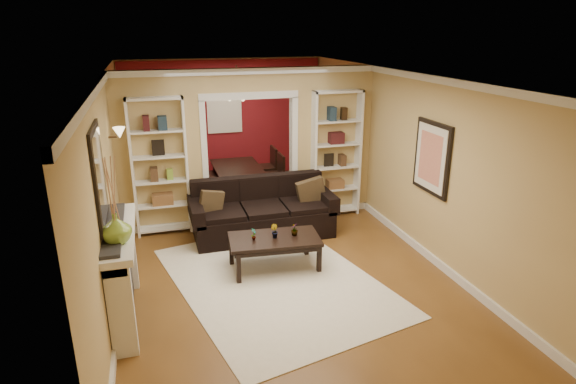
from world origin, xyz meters
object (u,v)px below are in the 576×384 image
object	(u,v)px
fireplace	(125,274)
bookshelf_left	(160,167)
dining_table	(240,182)
sofa	(263,209)
bookshelf_right	(336,154)
coffee_table	(275,253)

from	to	relation	value
fireplace	bookshelf_left	bearing A→B (deg)	77.95
bookshelf_left	dining_table	distance (m)	2.37
sofa	bookshelf_right	world-z (taller)	bookshelf_right
sofa	dining_table	size ratio (longest dim) A/B	1.40
fireplace	dining_table	xyz separation A→B (m)	(2.15, 4.05, -0.28)
dining_table	coffee_table	bearing A→B (deg)	177.62
sofa	dining_table	bearing A→B (deg)	89.48
bookshelf_left	bookshelf_right	distance (m)	3.10
bookshelf_left	fireplace	world-z (taller)	bookshelf_left
sofa	bookshelf_left	bearing A→B (deg)	159.92
coffee_table	sofa	bearing A→B (deg)	89.57
sofa	bookshelf_right	bearing A→B (deg)	20.97
bookshelf_left	dining_table	bearing A→B (deg)	43.40
dining_table	bookshelf_right	bearing A→B (deg)	-135.45
sofa	dining_table	distance (m)	2.10
bookshelf_left	dining_table	size ratio (longest dim) A/B	1.35
coffee_table	bookshelf_left	bearing A→B (deg)	134.21
bookshelf_right	dining_table	size ratio (longest dim) A/B	1.35
coffee_table	bookshelf_right	xyz separation A→B (m)	(1.63, 1.81, 0.91)
sofa	bookshelf_left	size ratio (longest dim) A/B	1.04
coffee_table	bookshelf_left	size ratio (longest dim) A/B	0.56
bookshelf_left	fireplace	bearing A→B (deg)	-102.05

